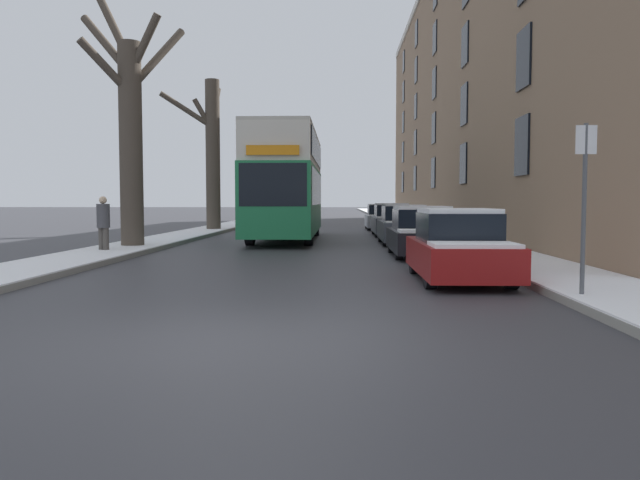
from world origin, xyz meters
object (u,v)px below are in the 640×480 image
(bare_tree_left_2, at_px, (248,177))
(parked_car_3, at_px, (391,221))
(parked_car_0, at_px, (458,248))
(street_sign_post, at_px, (584,202))
(pedestrian_left_sidewalk, at_px, (103,223))
(bare_tree_left_0, at_px, (130,129))
(oncoming_van, at_px, (278,207))
(bare_tree_left_1, at_px, (212,152))
(parked_car_4, at_px, (383,218))
(parked_car_1, at_px, (422,233))
(double_decker_bus, at_px, (287,180))
(parked_car_2, at_px, (404,226))

(bare_tree_left_2, xyz_separation_m, parked_car_3, (8.86, -15.01, -2.65))
(parked_car_0, xyz_separation_m, street_sign_post, (1.38, -2.85, 0.93))
(pedestrian_left_sidewalk, bearing_deg, street_sign_post, -12.46)
(bare_tree_left_0, xyz_separation_m, parked_car_0, (9.23, -7.69, -3.29))
(bare_tree_left_2, relative_size, oncoming_van, 1.33)
(bare_tree_left_1, height_order, parked_car_4, bare_tree_left_1)
(bare_tree_left_2, distance_m, parked_car_1, 27.36)
(oncoming_van, bearing_deg, bare_tree_left_1, -105.43)
(parked_car_4, distance_m, oncoming_van, 9.30)
(parked_car_3, distance_m, pedestrian_left_sidewalk, 14.24)
(bare_tree_left_2, relative_size, parked_car_3, 1.45)
(bare_tree_left_2, height_order, parked_car_4, bare_tree_left_2)
(double_decker_bus, height_order, parked_car_2, double_decker_bus)
(bare_tree_left_1, bearing_deg, parked_car_4, 16.02)
(pedestrian_left_sidewalk, bearing_deg, parked_car_0, -5.26)
(parked_car_0, bearing_deg, bare_tree_left_2, 105.76)
(oncoming_van, bearing_deg, street_sign_post, -76.06)
(double_decker_bus, relative_size, parked_car_0, 2.71)
(parked_car_2, relative_size, oncoming_van, 0.85)
(parked_car_1, xyz_separation_m, parked_car_2, (-0.00, 5.22, 0.01))
(parked_car_1, xyz_separation_m, oncoming_van, (-6.55, 23.42, 0.56))
(parked_car_4, bearing_deg, parked_car_3, -90.00)
(bare_tree_left_0, distance_m, street_sign_post, 15.14)
(double_decker_bus, relative_size, parked_car_3, 2.46)
(double_decker_bus, distance_m, parked_car_1, 8.96)
(parked_car_0, height_order, street_sign_post, street_sign_post)
(double_decker_bus, distance_m, pedestrian_left_sidewalk, 8.99)
(bare_tree_left_2, height_order, pedestrian_left_sidewalk, bare_tree_left_2)
(parked_car_2, bearing_deg, double_decker_bus, 153.67)
(parked_car_1, relative_size, parked_car_2, 1.00)
(parked_car_3, bearing_deg, bare_tree_left_2, 120.55)
(parked_car_3, bearing_deg, bare_tree_left_1, 158.94)
(oncoming_van, bearing_deg, bare_tree_left_0, -97.17)
(double_decker_bus, bearing_deg, bare_tree_left_0, -130.59)
(pedestrian_left_sidewalk, bearing_deg, parked_car_3, 74.50)
(bare_tree_left_2, relative_size, street_sign_post, 2.30)
(parked_car_0, distance_m, parked_car_2, 10.85)
(bare_tree_left_2, distance_m, street_sign_post, 35.77)
(bare_tree_left_0, xyz_separation_m, street_sign_post, (10.61, -10.54, -2.36))
(oncoming_van, height_order, pedestrian_left_sidewalk, oncoming_van)
(pedestrian_left_sidewalk, bearing_deg, double_decker_bus, 82.82)
(pedestrian_left_sidewalk, bearing_deg, parked_car_2, 54.62)
(parked_car_0, distance_m, parked_car_1, 5.63)
(parked_car_0, relative_size, parked_car_3, 0.91)
(bare_tree_left_0, relative_size, pedestrian_left_sidewalk, 4.76)
(oncoming_van, bearing_deg, parked_car_2, -70.22)
(bare_tree_left_0, height_order, parked_car_1, bare_tree_left_0)
(bare_tree_left_2, height_order, parked_car_2, bare_tree_left_2)
(oncoming_van, bearing_deg, parked_car_0, -77.31)
(parked_car_0, height_order, pedestrian_left_sidewalk, pedestrian_left_sidewalk)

